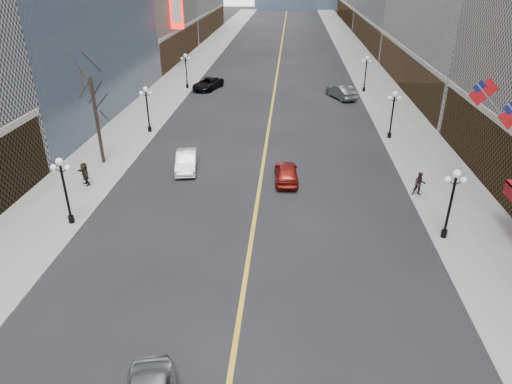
% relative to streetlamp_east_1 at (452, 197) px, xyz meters
% --- Properties ---
extents(sidewalk_east, '(6.00, 230.00, 0.15)m').
position_rel_streetlamp_east_1_xyz_m(sidewalk_east, '(2.20, 40.00, -2.83)').
color(sidewalk_east, gray).
rests_on(sidewalk_east, ground).
extents(sidewalk_west, '(6.00, 230.00, 0.15)m').
position_rel_streetlamp_east_1_xyz_m(sidewalk_west, '(-25.80, 40.00, -2.83)').
color(sidewalk_west, gray).
rests_on(sidewalk_west, ground).
extents(lane_line, '(0.25, 200.00, 0.02)m').
position_rel_streetlamp_east_1_xyz_m(lane_line, '(-11.80, 50.00, -2.89)').
color(lane_line, gold).
rests_on(lane_line, ground).
extents(streetlamp_east_1, '(1.26, 0.44, 4.52)m').
position_rel_streetlamp_east_1_xyz_m(streetlamp_east_1, '(0.00, 0.00, 0.00)').
color(streetlamp_east_1, black).
rests_on(streetlamp_east_1, sidewalk_east).
extents(streetlamp_east_2, '(1.26, 0.44, 4.52)m').
position_rel_streetlamp_east_1_xyz_m(streetlamp_east_2, '(0.00, 18.00, 0.00)').
color(streetlamp_east_2, black).
rests_on(streetlamp_east_2, sidewalk_east).
extents(streetlamp_east_3, '(1.26, 0.44, 4.52)m').
position_rel_streetlamp_east_1_xyz_m(streetlamp_east_3, '(0.00, 36.00, 0.00)').
color(streetlamp_east_3, black).
rests_on(streetlamp_east_3, sidewalk_east).
extents(streetlamp_west_1, '(1.26, 0.44, 4.52)m').
position_rel_streetlamp_east_1_xyz_m(streetlamp_west_1, '(-23.60, 0.00, 0.00)').
color(streetlamp_west_1, black).
rests_on(streetlamp_west_1, sidewalk_west).
extents(streetlamp_west_2, '(1.26, 0.44, 4.52)m').
position_rel_streetlamp_east_1_xyz_m(streetlamp_west_2, '(-23.60, 18.00, 0.00)').
color(streetlamp_west_2, black).
rests_on(streetlamp_west_2, sidewalk_west).
extents(streetlamp_west_3, '(1.26, 0.44, 4.52)m').
position_rel_streetlamp_east_1_xyz_m(streetlamp_west_3, '(-23.60, 36.00, 0.00)').
color(streetlamp_west_3, black).
rests_on(streetlamp_west_3, sidewalk_west).
extents(flag_5, '(2.87, 0.12, 2.87)m').
position_rel_streetlamp_east_1_xyz_m(flag_5, '(3.51, 7.00, 4.39)').
color(flag_5, '#B2B2B7').
rests_on(flag_5, ground).
extents(tree_west_far, '(3.60, 3.60, 7.92)m').
position_rel_streetlamp_east_1_xyz_m(tree_west_far, '(-25.30, 10.00, 3.34)').
color(tree_west_far, '#2D231C').
rests_on(tree_west_far, sidewalk_west).
extents(car_nb_mid, '(2.26, 4.73, 1.50)m').
position_rel_streetlamp_east_1_xyz_m(car_nb_mid, '(-18.01, 9.33, -2.15)').
color(car_nb_mid, silver).
rests_on(car_nb_mid, ground).
extents(car_nb_far, '(4.08, 5.97, 1.52)m').
position_rel_streetlamp_east_1_xyz_m(car_nb_far, '(-20.80, 36.11, -2.14)').
color(car_nb_far, black).
rests_on(car_nb_far, ground).
extents(car_sb_mid, '(2.03, 4.51, 1.50)m').
position_rel_streetlamp_east_1_xyz_m(car_sb_mid, '(-9.80, 7.68, -2.15)').
color(car_sb_mid, maroon).
rests_on(car_sb_mid, ground).
extents(car_sb_far, '(3.71, 5.42, 1.69)m').
position_rel_streetlamp_east_1_xyz_m(car_sb_far, '(-3.31, 32.73, -2.06)').
color(car_sb_far, '#484C4F').
rests_on(car_sb_far, ground).
extents(ped_east_walk, '(0.87, 0.48, 1.79)m').
position_rel_streetlamp_east_1_xyz_m(ped_east_walk, '(-0.20, 5.70, -1.86)').
color(ped_east_walk, black).
rests_on(ped_east_walk, sidewalk_east).
extents(ped_west_far, '(1.54, 1.51, 1.80)m').
position_rel_streetlamp_east_1_xyz_m(ped_west_far, '(-24.95, 5.61, -1.85)').
color(ped_west_far, black).
rests_on(ped_west_far, sidewalk_west).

